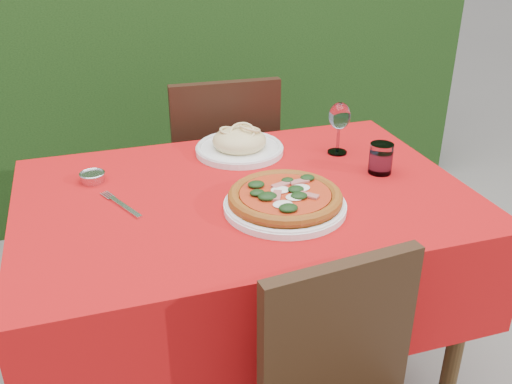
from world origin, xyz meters
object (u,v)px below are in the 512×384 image
object	(u,v)px
steel_ramekin	(93,178)
wine_glass	(339,118)
pasta_plate	(239,144)
fork	(125,207)
chair_far	(222,169)
pizza_plate	(285,200)
water_glass	(381,160)

from	to	relation	value
steel_ramekin	wine_glass	bearing A→B (deg)	-1.46
pasta_plate	fork	xyz separation A→B (m)	(-0.40, -0.28, -0.03)
chair_far	wine_glass	xyz separation A→B (m)	(0.27, -0.48, 0.35)
chair_far	wine_glass	world-z (taller)	wine_glass
steel_ramekin	chair_far	bearing A→B (deg)	42.18
chair_far	pizza_plate	distance (m)	0.83
wine_glass	pizza_plate	bearing A→B (deg)	-133.73
pizza_plate	fork	distance (m)	0.43
fork	steel_ramekin	xyz separation A→B (m)	(-0.07, 0.19, 0.01)
chair_far	steel_ramekin	xyz separation A→B (m)	(-0.50, -0.46, 0.24)
pizza_plate	steel_ramekin	distance (m)	0.58
pizza_plate	steel_ramekin	bearing A→B (deg)	145.43
pizza_plate	wine_glass	world-z (taller)	wine_glass
pasta_plate	wine_glass	distance (m)	0.33
pasta_plate	wine_glass	size ratio (longest dim) A/B	1.67
pasta_plate	water_glass	distance (m)	0.46
chair_far	steel_ramekin	distance (m)	0.72
pizza_plate	steel_ramekin	world-z (taller)	pizza_plate
pizza_plate	water_glass	distance (m)	0.38
wine_glass	chair_far	bearing A→B (deg)	119.69
wine_glass	steel_ramekin	distance (m)	0.78
pizza_plate	steel_ramekin	xyz separation A→B (m)	(-0.48, 0.33, -0.02)
water_glass	fork	size ratio (longest dim) A/B	0.45
wine_glass	steel_ramekin	world-z (taller)	wine_glass
chair_far	steel_ramekin	world-z (taller)	chair_far
water_glass	fork	bearing A→B (deg)	179.81
chair_far	wine_glass	distance (m)	0.65
pasta_plate	water_glass	bearing A→B (deg)	-37.53
fork	pasta_plate	bearing A→B (deg)	10.34
pasta_plate	steel_ramekin	bearing A→B (deg)	-170.25
wine_glass	steel_ramekin	xyz separation A→B (m)	(-0.78, 0.02, -0.11)
chair_far	fork	distance (m)	0.82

